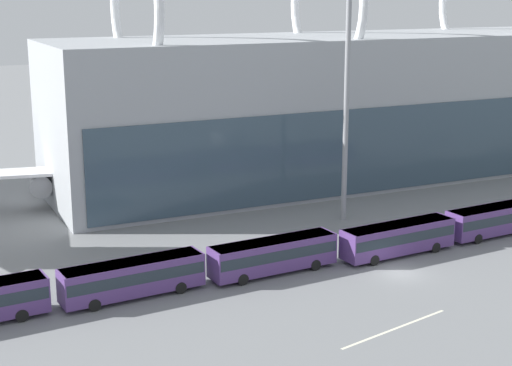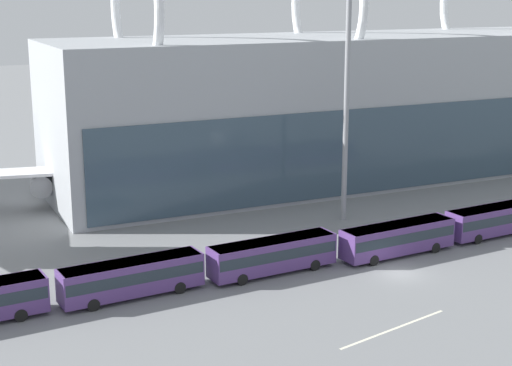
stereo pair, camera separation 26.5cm
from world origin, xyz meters
The scene contains 8 objects.
ground_plane centered at (0.00, 0.00, 0.00)m, with size 440.00×440.00×0.00m, color slate.
airliner_at_gate_far centered at (20.53, 48.70, 5.43)m, with size 36.73×35.77×15.26m.
shuttle_bus_1 centered at (-22.97, 4.70, 1.83)m, with size 12.05×3.42×3.09m.
shuttle_bus_2 centered at (-10.14, 4.74, 1.83)m, with size 12.04×3.32×3.09m.
shuttle_bus_3 centered at (2.68, 4.03, 1.83)m, with size 12.05×3.40×3.09m.
shuttle_bus_4 centered at (15.50, 4.88, 1.83)m, with size 12.04×3.32×3.09m.
floodlight_mast centered at (4.39, 16.49, 16.25)m, with size 2.25×2.25×26.27m.
lane_stripe_1 centered at (-7.27, -9.63, 0.00)m, with size 11.04×0.25×0.01m, color silver.
Camera 1 is at (-39.80, -53.72, 24.39)m, focal length 55.00 mm.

